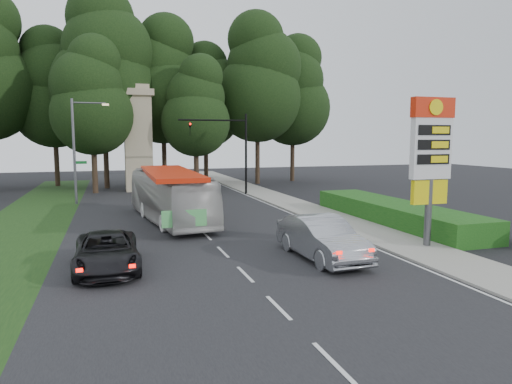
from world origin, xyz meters
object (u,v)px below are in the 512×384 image
object	(u,v)px
traffic_signal_mast	(232,142)
monument	(138,138)
streetlight_signs	(77,146)
gas_station_pylon	(431,151)
transit_bus	(170,196)
sedan_silver	(322,238)
suv_charcoal	(107,252)

from	to	relation	value
traffic_signal_mast	monument	distance (m)	9.76
streetlight_signs	gas_station_pylon	bearing A→B (deg)	-51.04
gas_station_pylon	monument	bearing A→B (deg)	111.80
transit_bus	sedan_silver	xyz separation A→B (m)	(4.94, -10.62, -0.66)
monument	suv_charcoal	size ratio (longest dim) A/B	1.96
monument	sedan_silver	xyz separation A→B (m)	(5.70, -28.29, -4.21)
transit_bus	sedan_silver	bearing A→B (deg)	-72.57
streetlight_signs	monument	bearing A→B (deg)	58.03
traffic_signal_mast	monument	xyz separation A→B (m)	(-7.68, 6.00, 0.43)
streetlight_signs	monument	size ratio (longest dim) A/B	0.80
streetlight_signs	transit_bus	distance (m)	11.62
transit_bus	sedan_silver	distance (m)	11.73
streetlight_signs	suv_charcoal	xyz separation A→B (m)	(2.12, -19.23, -3.73)
transit_bus	gas_station_pylon	bearing A→B (deg)	-52.21
monument	sedan_silver	size ratio (longest dim) A/B	1.86
gas_station_pylon	transit_bus	bearing A→B (deg)	135.29
traffic_signal_mast	transit_bus	distance (m)	13.92
gas_station_pylon	traffic_signal_mast	xyz separation A→B (m)	(-3.52, 22.00, 0.22)
traffic_signal_mast	sedan_silver	bearing A→B (deg)	-95.09
traffic_signal_mast	transit_bus	size ratio (longest dim) A/B	0.65
transit_bus	traffic_signal_mast	bearing A→B (deg)	51.82
gas_station_pylon	sedan_silver	world-z (taller)	gas_station_pylon
transit_bus	suv_charcoal	distance (m)	10.25
traffic_signal_mast	streetlight_signs	xyz separation A→B (m)	(-12.67, -1.99, -0.23)
streetlight_signs	sedan_silver	size ratio (longest dim) A/B	1.48
gas_station_pylon	sedan_silver	xyz separation A→B (m)	(-5.50, -0.29, -3.56)
gas_station_pylon	suv_charcoal	world-z (taller)	gas_station_pylon
traffic_signal_mast	suv_charcoal	xyz separation A→B (m)	(-10.55, -21.22, -3.96)
gas_station_pylon	transit_bus	distance (m)	14.97
streetlight_signs	transit_bus	size ratio (longest dim) A/B	0.72
traffic_signal_mast	suv_charcoal	world-z (taller)	traffic_signal_mast
gas_station_pylon	streetlight_signs	distance (m)	25.74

